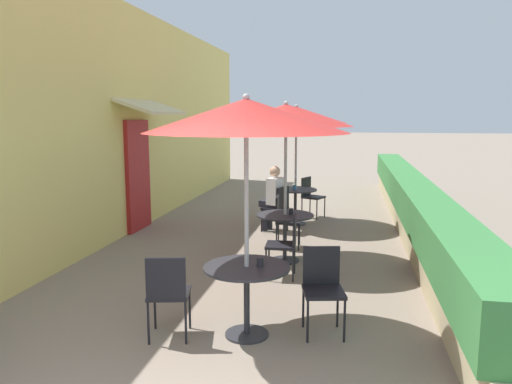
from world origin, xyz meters
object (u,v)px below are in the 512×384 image
coffee_cup_mid (291,211)px  patio_umbrella_far (296,115)px  coffee_cup_far (294,187)px  cafe_chair_near_left (323,283)px  coffee_cup_near (260,262)px  cafe_chair_mid_right (284,217)px  patio_table_near (247,283)px  seated_patron_far_left (273,196)px  patio_table_mid (285,226)px  cafe_chair_far_right (310,194)px  cafe_chair_mid_left (286,241)px  cafe_chair_far_left (278,205)px  patio_umbrella_near (246,116)px  patio_table_far (295,197)px  patio_umbrella_mid (286,115)px  cafe_chair_near_right (168,290)px

coffee_cup_mid → patio_umbrella_far: bearing=94.6°
coffee_cup_far → cafe_chair_near_left: bearing=-80.5°
coffee_cup_near → cafe_chair_mid_right: bearing=93.4°
coffee_cup_mid → patio_table_near: bearing=-92.9°
cafe_chair_near_left → seated_patron_far_left: size_ratio=0.70×
cafe_chair_near_left → patio_table_mid: cafe_chair_near_left is taller
cafe_chair_far_right → seated_patron_far_left: bearing=1.5°
cafe_chair_mid_left → cafe_chair_mid_right: size_ratio=1.00×
patio_umbrella_far → cafe_chair_far_left: patio_umbrella_far is taller
coffee_cup_near → patio_table_mid: bearing=91.8°
cafe_chair_mid_right → patio_umbrella_far: patio_umbrella_far is taller
patio_umbrella_near → patio_table_far: size_ratio=2.79×
patio_umbrella_mid → cafe_chair_mid_left: bearing=-81.3°
coffee_cup_near → patio_umbrella_near: bearing=-167.8°
patio_umbrella_mid → cafe_chair_mid_right: 1.85m
coffee_cup_near → cafe_chair_mid_left: (0.04, 1.84, -0.25)m
patio_umbrella_near → seated_patron_far_left: (-0.42, 4.55, -1.51)m
patio_umbrella_near → cafe_chair_near_left: patio_umbrella_near is taller
coffee_cup_near → patio_table_mid: 2.62m
cafe_chair_far_right → patio_umbrella_near: bearing=22.6°
patio_table_mid → seated_patron_far_left: bearing=103.8°
coffee_cup_near → coffee_cup_mid: 2.64m
cafe_chair_near_left → cafe_chair_far_left: (-1.06, 4.26, 0.00)m
seated_patron_far_left → cafe_chair_mid_left: bearing=-143.3°
cafe_chair_mid_right → coffee_cup_far: size_ratio=9.67×
cafe_chair_far_right → coffee_cup_mid: bearing=23.6°
patio_table_near → cafe_chair_mid_right: bearing=91.2°
cafe_chair_near_left → patio_umbrella_near: bearing=5.7°
coffee_cup_near → coffee_cup_far: size_ratio=1.00×
patio_umbrella_near → patio_umbrella_mid: (0.05, 2.63, 0.00)m
patio_umbrella_mid → cafe_chair_far_right: patio_umbrella_mid is taller
coffee_cup_near → patio_umbrella_far: size_ratio=0.04×
cafe_chair_near_right → cafe_chair_near_left: bearing=5.7°
cafe_chair_mid_right → seated_patron_far_left: size_ratio=0.70×
coffee_cup_mid → patio_umbrella_far: patio_umbrella_far is taller
cafe_chair_mid_left → cafe_chair_far_right: same height
patio_table_near → coffee_cup_mid: 2.68m
patio_umbrella_far → cafe_chair_far_right: bearing=71.3°
patio_table_near → cafe_chair_mid_left: (0.17, 1.87, -0.03)m
cafe_chair_far_right → cafe_chair_far_left: bearing=5.7°
patio_umbrella_mid → cafe_chair_mid_left: 1.85m
patio_table_mid → patio_umbrella_far: bearing=92.6°
cafe_chair_near_left → patio_table_mid: size_ratio=1.01×
patio_umbrella_far → cafe_chair_far_right: (0.25, 0.73, -1.68)m
cafe_chair_near_right → seated_patron_far_left: seated_patron_far_left is taller
cafe_chair_near_right → seated_patron_far_left: size_ratio=0.70×
patio_umbrella_near → coffee_cup_far: patio_umbrella_near is taller
patio_table_mid → patio_umbrella_far: patio_umbrella_far is taller
patio_table_far → seated_patron_far_left: size_ratio=0.69×
cafe_chair_near_right → patio_umbrella_far: bearing=71.0°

